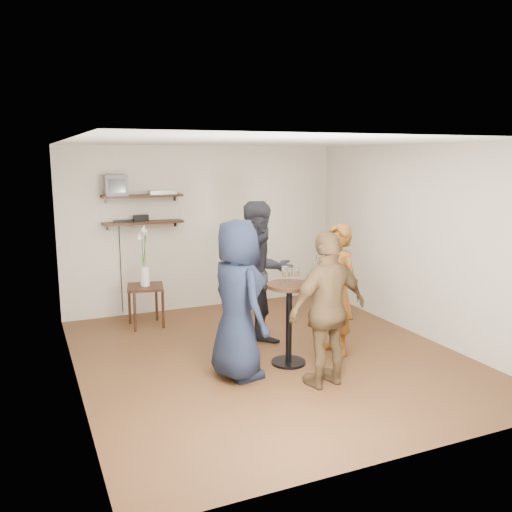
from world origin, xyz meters
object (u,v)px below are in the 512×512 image
Objects in this scene: person_brown at (328,310)px; dvd_deck at (162,192)px; person_navy at (238,300)px; radio at (141,218)px; person_plaid at (337,290)px; drinks_table at (289,313)px; person_dark at (261,275)px; crt_monitor at (115,185)px; side_table at (145,292)px.

dvd_deck is at bearing -83.39° from person_brown.
radio is at bearing 0.15° from person_navy.
person_plaid is 0.92× the size of person_navy.
dvd_deck is 0.22× the size of person_navy.
drinks_table is 0.77m from person_dark.
person_plaid reaches higher than drinks_table.
crt_monitor is at bearing 180.00° from radio.
drinks_table is (1.51, -2.67, -1.39)m from crt_monitor.
radio is 3.26m from person_plaid.
person_navy is (0.12, -2.78, -1.01)m from dvd_deck.
person_plaid reaches higher than side_table.
dvd_deck reaches higher than radio.
person_navy is at bearing -76.25° from side_table.
person_navy is (-0.64, -0.81, -0.05)m from person_dark.
person_navy is at bearing -88.49° from person_plaid.
person_plaid is (0.70, 0.08, 0.19)m from drinks_table.
dvd_deck reaches higher than person_dark.
radio is 2.33m from person_dark.
person_brown reaches higher than person_plaid.
drinks_table is (0.82, -2.67, -1.27)m from dvd_deck.
person_dark is 1.12× the size of person_brown.
crt_monitor is 0.70m from dvd_deck.
crt_monitor is at bearing 119.47° from drinks_table.
person_dark is (1.18, -1.42, 0.44)m from side_table.
person_brown is (1.62, -3.37, -1.18)m from crt_monitor.
dvd_deck is 2.32m from person_dark.
crt_monitor reaches higher than dvd_deck.
crt_monitor is at bearing -145.78° from person_plaid.
dvd_deck is at bearing 52.53° from side_table.
person_navy is at bearing -44.79° from person_brown.
dvd_deck is 0.24× the size of person_brown.
person_navy is at bearing -132.66° from person_dark.
side_table is 3.14m from person_brown.
crt_monitor is 0.17× the size of person_dark.
person_brown is (0.16, -1.40, -0.10)m from person_dark.
drinks_table is at bearing -59.68° from side_table.
radio is 0.23× the size of drinks_table.
person_dark reaches higher than radio.
side_table is 2.33m from person_navy.
crt_monitor reaches higher than side_table.
person_plaid is at bearing -59.69° from dvd_deck.
crt_monitor reaches higher than person_navy.
side_table is at bearing 125.33° from person_dark.
radio is (-0.33, 0.00, -0.38)m from dvd_deck.
crt_monitor is 0.80× the size of dvd_deck.
person_dark is (1.45, -1.97, -1.07)m from crt_monitor.
person_dark is at bearing -47.34° from person_navy.
person_dark reaches higher than person_plaid.
person_dark is (1.10, -1.97, -0.57)m from radio.
side_table is at bearing -127.47° from dvd_deck.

